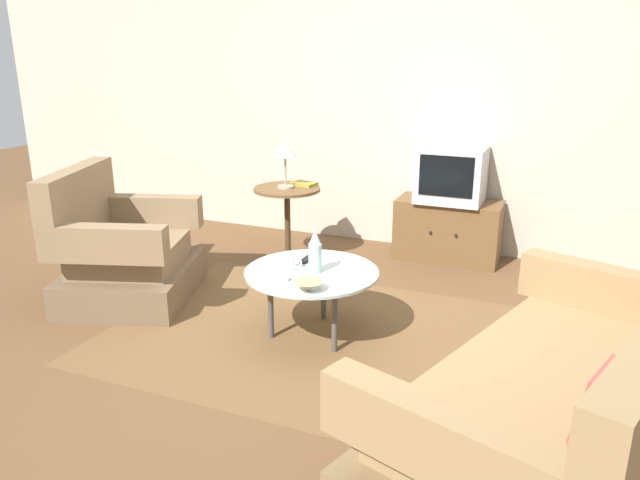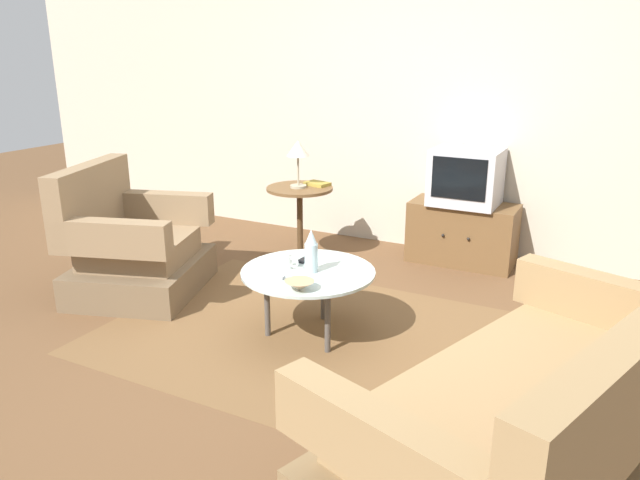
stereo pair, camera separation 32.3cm
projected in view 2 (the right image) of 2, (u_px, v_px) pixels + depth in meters
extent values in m
plane|color=brown|center=(300.00, 346.00, 3.68)|extent=(16.00, 16.00, 0.00)
cube|color=#BCB29E|center=(427.00, 94.00, 5.17)|extent=(9.00, 0.12, 2.70)
cube|color=brown|center=(308.00, 334.00, 3.83)|extent=(2.51, 1.90, 0.00)
cube|color=brown|center=(143.00, 276.00, 4.48)|extent=(1.08, 1.16, 0.24)
cube|color=#846B4C|center=(140.00, 249.00, 4.42)|extent=(0.86, 0.85, 0.18)
cube|color=#846B4C|center=(91.00, 200.00, 4.37)|extent=(0.43, 0.95, 0.52)
cube|color=#846B4C|center=(110.00, 238.00, 3.97)|extent=(0.83, 0.39, 0.24)
cube|color=#846B4C|center=(161.00, 207.00, 4.74)|extent=(0.83, 0.39, 0.24)
cube|color=brown|center=(519.00, 450.00, 2.54)|extent=(1.51, 2.04, 0.24)
cube|color=#93754C|center=(524.00, 407.00, 2.48)|extent=(1.29, 1.73, 0.18)
cube|color=#93754C|center=(613.00, 303.00, 2.97)|extent=(0.98, 0.45, 0.24)
cube|color=#93754C|center=(395.00, 455.00, 1.86)|extent=(0.98, 0.45, 0.24)
cube|color=#C64C47|center=(567.00, 419.00, 2.03)|extent=(0.24, 0.30, 0.27)
cylinder|color=#B2C6C1|center=(308.00, 272.00, 3.70)|extent=(0.83, 0.83, 0.02)
cylinder|color=#4C4742|center=(323.00, 290.00, 4.00)|extent=(0.04, 0.04, 0.41)
cylinder|color=#4C4742|center=(267.00, 305.00, 3.76)|extent=(0.04, 0.04, 0.41)
cylinder|color=#4C4742|center=(328.00, 320.00, 3.55)|extent=(0.04, 0.04, 0.41)
cylinder|color=brown|center=(300.00, 189.00, 5.03)|extent=(0.55, 0.55, 0.02)
cylinder|color=#47311C|center=(300.00, 225.00, 5.12)|extent=(0.05, 0.05, 0.60)
cylinder|color=#47311C|center=(300.00, 257.00, 5.21)|extent=(0.30, 0.30, 0.02)
cube|color=brown|center=(462.00, 233.00, 5.04)|extent=(0.86, 0.40, 0.51)
sphere|color=black|center=(443.00, 235.00, 4.90)|extent=(0.02, 0.02, 0.02)
sphere|color=black|center=(468.00, 239.00, 4.80)|extent=(0.02, 0.02, 0.02)
cube|color=#B7B7BC|center=(466.00, 177.00, 4.88)|extent=(0.53, 0.45, 0.45)
cube|color=black|center=(459.00, 179.00, 4.68)|extent=(0.43, 0.01, 0.32)
cylinder|color=#9E937A|center=(298.00, 186.00, 5.01)|extent=(0.14, 0.14, 0.02)
cylinder|color=#9E937A|center=(298.00, 171.00, 4.97)|extent=(0.02, 0.02, 0.24)
cone|color=beige|center=(298.00, 148.00, 4.91)|extent=(0.18, 0.18, 0.13)
cylinder|color=silver|center=(311.00, 258.00, 3.65)|extent=(0.08, 0.08, 0.18)
cone|color=silver|center=(311.00, 237.00, 3.61)|extent=(0.07, 0.07, 0.09)
cylinder|color=white|center=(286.00, 261.00, 3.72)|extent=(0.07, 0.07, 0.10)
torus|color=white|center=(294.00, 262.00, 3.69)|extent=(0.07, 0.01, 0.07)
cone|color=tan|center=(299.00, 285.00, 3.40)|extent=(0.17, 0.17, 0.05)
cube|color=black|center=(307.00, 258.00, 3.88)|extent=(0.05, 0.16, 0.02)
cube|color=#B2B2B7|center=(271.00, 276.00, 3.58)|extent=(0.18, 0.06, 0.02)
cube|color=olive|center=(317.00, 184.00, 5.09)|extent=(0.23, 0.18, 0.03)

